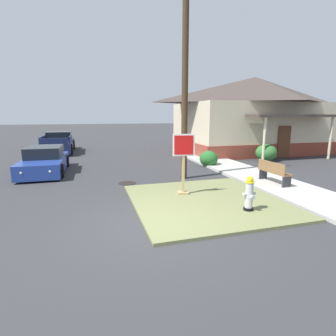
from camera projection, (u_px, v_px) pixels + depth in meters
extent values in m
plane|color=#333335|center=(151.00, 225.00, 6.67)|extent=(160.00, 160.00, 0.00)
cube|color=olive|center=(206.00, 201.00, 8.43)|extent=(4.61, 4.80, 0.08)
cube|color=#B2AFA8|center=(242.00, 171.00, 12.70)|extent=(2.20, 14.07, 0.12)
cylinder|color=black|center=(248.00, 209.00, 7.49)|extent=(0.28, 0.28, 0.08)
cylinder|color=#BCBCC1|center=(249.00, 195.00, 7.41)|extent=(0.22, 0.22, 0.73)
cylinder|color=yellow|center=(250.00, 182.00, 7.33)|extent=(0.25, 0.25, 0.03)
sphere|color=yellow|center=(250.00, 179.00, 7.32)|extent=(0.19, 0.19, 0.19)
cube|color=yellow|center=(250.00, 177.00, 7.30)|extent=(0.04, 0.04, 0.04)
cylinder|color=#BCBCC1|center=(244.00, 194.00, 7.36)|extent=(0.08, 0.09, 0.09)
cylinder|color=#BCBCC1|center=(254.00, 193.00, 7.44)|extent=(0.08, 0.09, 0.09)
cylinder|color=#BCBCC1|center=(252.00, 197.00, 7.26)|extent=(0.12, 0.09, 0.12)
cube|color=tan|center=(183.00, 165.00, 8.84)|extent=(0.11, 0.11, 2.00)
cube|color=tan|center=(183.00, 193.00, 9.03)|extent=(0.41, 0.35, 0.08)
cube|color=white|center=(184.00, 145.00, 8.65)|extent=(0.72, 0.16, 0.74)
cube|color=red|center=(184.00, 145.00, 8.64)|extent=(0.62, 0.14, 0.63)
cylinder|color=black|center=(127.00, 183.00, 10.73)|extent=(0.70, 0.70, 0.02)
cube|color=#233D93|center=(45.00, 164.00, 12.65)|extent=(1.86, 4.33, 0.64)
cube|color=black|center=(45.00, 152.00, 12.74)|extent=(1.57, 2.00, 0.56)
cylinder|color=black|center=(61.00, 171.00, 11.63)|extent=(0.23, 0.62, 0.62)
cylinder|color=black|center=(18.00, 173.00, 11.18)|extent=(0.23, 0.62, 0.62)
cylinder|color=black|center=(67.00, 161.00, 14.15)|extent=(0.23, 0.62, 0.62)
cylinder|color=black|center=(32.00, 162.00, 13.70)|extent=(0.23, 0.62, 0.62)
sphere|color=white|center=(50.00, 171.00, 10.79)|extent=(0.14, 0.14, 0.14)
sphere|color=red|center=(62.00, 156.00, 14.77)|extent=(0.12, 0.12, 0.12)
sphere|color=white|center=(21.00, 173.00, 10.51)|extent=(0.14, 0.14, 0.14)
sphere|color=red|center=(41.00, 157.00, 14.49)|extent=(0.12, 0.12, 0.12)
cube|color=#19234C|center=(59.00, 146.00, 19.62)|extent=(1.99, 5.48, 0.68)
cube|color=black|center=(59.00, 136.00, 20.21)|extent=(1.73, 1.43, 0.68)
cube|color=#19234C|center=(42.00, 140.00, 18.35)|extent=(0.11, 2.30, 0.44)
cube|color=#19234C|center=(71.00, 139.00, 18.87)|extent=(0.11, 2.30, 0.44)
cube|color=#19234C|center=(54.00, 141.00, 16.99)|extent=(1.77, 0.11, 0.44)
cylinder|color=black|center=(49.00, 145.00, 20.92)|extent=(0.26, 0.76, 0.76)
cylinder|color=black|center=(73.00, 144.00, 21.44)|extent=(0.26, 0.76, 0.76)
cylinder|color=black|center=(42.00, 150.00, 17.85)|extent=(0.26, 0.76, 0.76)
cylinder|color=black|center=(71.00, 149.00, 18.36)|extent=(0.26, 0.76, 0.76)
cube|color=brown|center=(275.00, 172.00, 10.27)|extent=(0.42, 1.53, 0.06)
cube|color=brown|center=(271.00, 167.00, 10.18)|extent=(0.07, 1.52, 0.38)
cube|color=#2D2D33|center=(287.00, 182.00, 9.68)|extent=(0.36, 0.07, 0.41)
cube|color=#2D2D33|center=(263.00, 174.00, 10.96)|extent=(0.36, 0.07, 0.41)
cylinder|color=#42301E|center=(185.00, 71.00, 10.70)|extent=(0.27, 0.27, 8.98)
cube|color=brown|center=(251.00, 145.00, 20.52)|extent=(10.79, 7.15, 0.90)
cube|color=beige|center=(253.00, 122.00, 20.16)|extent=(10.58, 7.01, 2.69)
pyramid|color=#423833|center=(255.00, 90.00, 19.70)|extent=(11.33, 7.51, 1.92)
cube|color=#423833|center=(294.00, 116.00, 16.05)|extent=(5.94, 1.40, 0.16)
cylinder|color=beige|center=(264.00, 140.00, 15.13)|extent=(0.16, 0.16, 2.69)
cylinder|color=beige|center=(331.00, 138.00, 16.48)|extent=(0.16, 0.16, 2.69)
cube|color=brown|center=(284.00, 142.00, 17.02)|extent=(0.90, 0.06, 2.00)
ellipsoid|color=#316B30|center=(266.00, 153.00, 15.73)|extent=(1.23, 1.23, 1.04)
ellipsoid|color=#266328|center=(209.00, 159.00, 14.18)|extent=(0.98, 0.98, 0.85)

